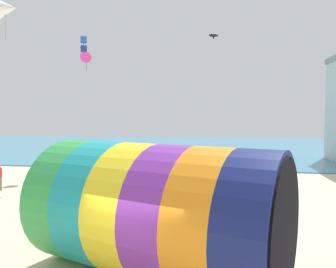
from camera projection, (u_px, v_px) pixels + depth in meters
name	position (u px, v px, depth m)	size (l,w,h in m)	color
sea	(203.00, 147.00, 46.08)	(120.00, 40.00, 0.10)	teal
giant_inflatable_tube	(158.00, 210.00, 8.90)	(7.54, 5.80, 3.63)	green
kite_blue_box	(84.00, 44.00, 21.95)	(0.52, 0.52, 1.07)	blue
kite_magenta_delta	(86.00, 55.00, 25.25)	(1.17, 1.37, 1.77)	#D1339E
kite_black_parafoil	(214.00, 35.00, 21.70)	(0.68, 0.44, 0.35)	black
kite_white_delta	(5.00, 8.00, 13.90)	(1.07, 1.06, 1.82)	white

